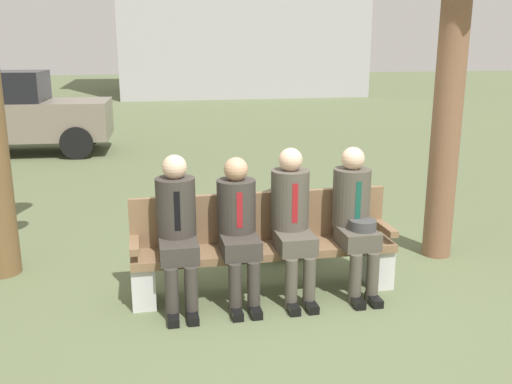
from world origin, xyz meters
The scene contains 8 objects.
ground_plane centered at (0.00, 0.00, 0.00)m, with size 80.00×80.00×0.00m, color #5B6744.
park_bench centered at (-0.16, 0.35, 0.44)m, with size 2.37×0.44×0.90m.
seated_man_leftmost centered at (-0.94, 0.22, 0.73)m, with size 0.34×0.72×1.31m.
seated_man_centerleft centered at (-0.41, 0.22, 0.71)m, with size 0.34×0.72×1.27m.
seated_man_centerright centered at (0.07, 0.22, 0.74)m, with size 0.34×0.72×1.33m.
seated_man_rightmost centered at (0.65, 0.22, 0.73)m, with size 0.34×0.72×1.32m.
shrub_near_bench centered at (0.16, 1.36, 0.30)m, with size 0.96×0.88×0.60m, color #1A5235.
parked_car_near centered at (-3.80, 7.99, 0.84)m, with size 3.97×1.87×1.68m.
Camera 1 is at (-1.20, -4.41, 2.21)m, focal length 39.94 mm.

